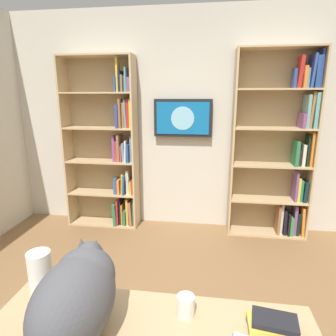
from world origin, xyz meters
TOP-DOWN VIEW (x-y plane):
  - wall_back at (0.00, -2.23)m, footprint 4.52×0.06m
  - bookshelf_left at (-1.17, -2.06)m, footprint 0.93×0.28m
  - bookshelf_right at (0.94, -2.06)m, footprint 0.92×0.28m
  - wall_mounted_tv at (0.01, -2.15)m, footprint 0.71×0.07m
  - cat at (0.20, 0.48)m, footprint 0.31×0.61m
  - paper_towel_roll at (0.47, 0.30)m, footprint 0.11×0.11m
  - coffee_mug at (-0.23, 0.33)m, footprint 0.08×0.08m
  - desk_book_stack at (-0.60, 0.37)m, footprint 0.21×0.14m

SIDE VIEW (x-z plane):
  - desk_book_stack at x=-0.60m, z-range 0.73..0.79m
  - coffee_mug at x=-0.23m, z-range 0.73..0.82m
  - paper_towel_roll at x=0.47m, z-range 0.73..0.96m
  - cat at x=0.20m, z-range 0.73..1.08m
  - bookshelf_right at x=0.94m, z-range -0.06..2.09m
  - bookshelf_left at x=-1.17m, z-range -0.02..2.18m
  - wall_back at x=0.00m, z-range 0.00..2.70m
  - wall_mounted_tv at x=0.01m, z-range 1.18..1.64m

